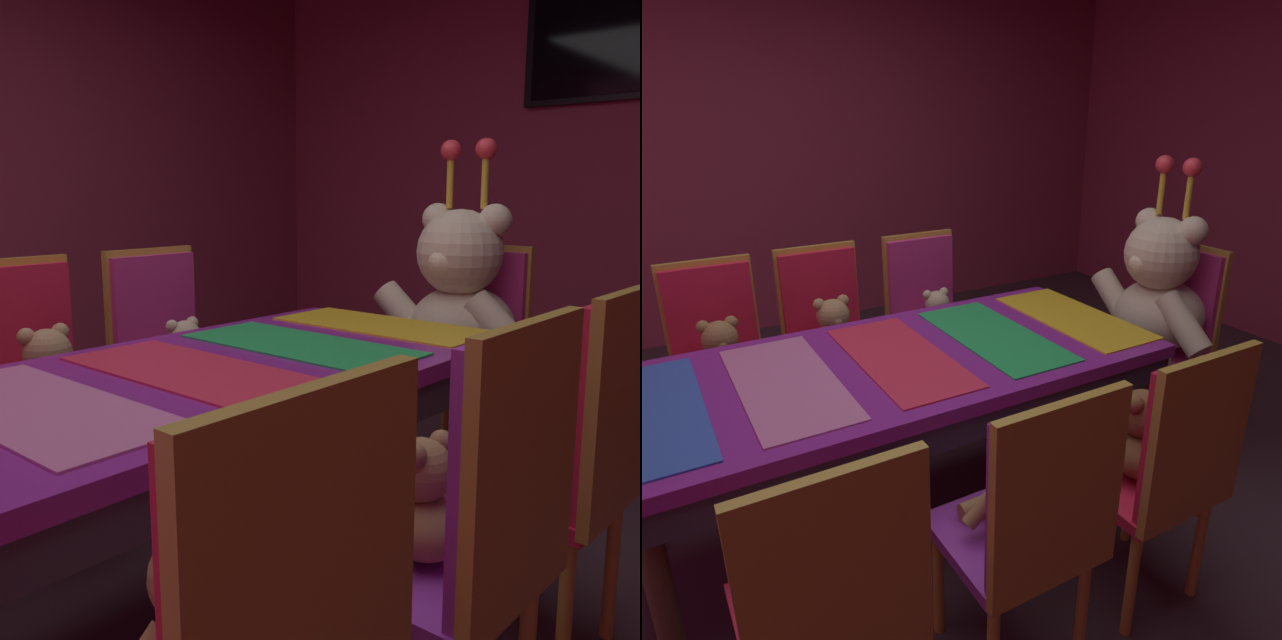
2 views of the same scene
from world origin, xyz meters
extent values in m
plane|color=#3F2D38|center=(0.00, 0.00, 0.00)|extent=(7.90, 7.90, 0.00)
cube|color=#99334C|center=(0.00, 3.20, 1.40)|extent=(5.20, 0.12, 2.80)
cube|color=purple|center=(0.00, 0.00, 0.71)|extent=(0.90, 2.00, 0.05)
cube|color=#33333F|center=(0.00, 0.00, 0.64)|extent=(0.88, 1.96, 0.10)
cylinder|color=#4C3826|center=(0.38, 0.90, 0.34)|extent=(0.07, 0.07, 0.69)
cylinder|color=#4C3826|center=(-0.38, 0.90, 0.34)|extent=(0.07, 0.07, 0.69)
cube|color=pink|center=(0.00, -0.42, 0.74)|extent=(0.77, 0.32, 0.01)
cube|color=#E52D4C|center=(0.00, 0.00, 0.74)|extent=(0.77, 0.32, 0.01)
cube|color=green|center=(0.00, 0.42, 0.74)|extent=(0.77, 0.32, 0.01)
cube|color=yellow|center=(0.00, 0.85, 0.74)|extent=(0.77, 0.32, 0.01)
cube|color=red|center=(-0.73, -0.03, 0.44)|extent=(0.40, 0.40, 0.04)
cube|color=red|center=(-0.91, -0.03, 0.71)|extent=(0.05, 0.38, 0.50)
cube|color=gold|center=(-0.93, -0.03, 0.71)|extent=(0.03, 0.41, 0.55)
cylinder|color=gold|center=(-0.57, 0.13, 0.21)|extent=(0.04, 0.04, 0.42)
cylinder|color=gold|center=(-0.57, -0.19, 0.21)|extent=(0.04, 0.04, 0.42)
cylinder|color=gold|center=(-0.89, 0.13, 0.21)|extent=(0.04, 0.04, 0.42)
ellipsoid|color=tan|center=(-0.73, -0.03, 0.55)|extent=(0.20, 0.20, 0.16)
sphere|color=tan|center=(-0.71, -0.03, 0.69)|extent=(0.16, 0.16, 0.16)
sphere|color=tan|center=(-0.66, -0.03, 0.68)|extent=(0.06, 0.06, 0.06)
sphere|color=tan|center=(-0.73, 0.03, 0.75)|extent=(0.06, 0.06, 0.06)
sphere|color=tan|center=(-0.73, -0.09, 0.75)|extent=(0.06, 0.06, 0.06)
cylinder|color=tan|center=(-0.69, 0.07, 0.56)|extent=(0.05, 0.14, 0.13)
cylinder|color=tan|center=(-0.69, -0.13, 0.56)|extent=(0.05, 0.14, 0.13)
cylinder|color=tan|center=(-0.60, 0.02, 0.49)|extent=(0.07, 0.15, 0.07)
cylinder|color=tan|center=(-0.60, -0.08, 0.49)|extent=(0.07, 0.15, 0.07)
cube|color=#CC338C|center=(-0.73, 0.54, 0.44)|extent=(0.40, 0.40, 0.04)
cube|color=#CC338C|center=(-0.91, 0.54, 0.71)|extent=(0.05, 0.38, 0.50)
cube|color=gold|center=(-0.93, 0.54, 0.71)|extent=(0.03, 0.41, 0.55)
cylinder|color=gold|center=(-0.57, 0.70, 0.21)|extent=(0.04, 0.04, 0.42)
cylinder|color=gold|center=(-0.57, 0.38, 0.21)|extent=(0.04, 0.04, 0.42)
cylinder|color=gold|center=(-0.89, 0.70, 0.21)|extent=(0.04, 0.04, 0.42)
cylinder|color=gold|center=(-0.89, 0.38, 0.21)|extent=(0.04, 0.04, 0.42)
ellipsoid|color=beige|center=(-0.73, 0.54, 0.53)|extent=(0.16, 0.16, 0.13)
sphere|color=beige|center=(-0.71, 0.54, 0.65)|extent=(0.13, 0.13, 0.13)
sphere|color=#FDDCAD|center=(-0.67, 0.54, 0.64)|extent=(0.05, 0.05, 0.05)
sphere|color=beige|center=(-0.73, 0.59, 0.70)|extent=(0.05, 0.05, 0.05)
sphere|color=beige|center=(-0.73, 0.49, 0.70)|extent=(0.05, 0.05, 0.05)
cylinder|color=beige|center=(-0.69, 0.62, 0.55)|extent=(0.05, 0.12, 0.11)
cylinder|color=beige|center=(-0.69, 0.46, 0.55)|extent=(0.05, 0.12, 0.11)
cylinder|color=beige|center=(-0.62, 0.58, 0.49)|extent=(0.06, 0.12, 0.06)
cylinder|color=beige|center=(-0.62, 0.49, 0.49)|extent=(0.06, 0.12, 0.06)
cube|color=red|center=(0.89, -0.55, 0.71)|extent=(0.05, 0.38, 0.50)
cube|color=gold|center=(0.92, -0.55, 0.71)|extent=(0.03, 0.41, 0.55)
sphere|color=#9E7247|center=(0.70, -0.55, 0.67)|extent=(0.14, 0.14, 0.14)
sphere|color=tan|center=(0.65, -0.55, 0.65)|extent=(0.05, 0.05, 0.05)
sphere|color=#9E7247|center=(0.71, -0.60, 0.72)|extent=(0.05, 0.05, 0.05)
sphere|color=#9E7247|center=(0.71, -0.50, 0.72)|extent=(0.05, 0.05, 0.05)
cylinder|color=#9E7247|center=(0.68, -0.46, 0.55)|extent=(0.05, 0.13, 0.12)
cube|color=purple|center=(0.73, 0.02, 0.44)|extent=(0.40, 0.40, 0.04)
cube|color=purple|center=(0.91, 0.02, 0.71)|extent=(0.05, 0.38, 0.50)
cube|color=gold|center=(0.93, 0.02, 0.71)|extent=(0.03, 0.41, 0.55)
cylinder|color=gold|center=(0.57, 0.18, 0.21)|extent=(0.04, 0.04, 0.42)
ellipsoid|color=#9E7247|center=(0.73, 0.02, 0.53)|extent=(0.17, 0.17, 0.13)
sphere|color=#9E7247|center=(0.71, 0.02, 0.65)|extent=(0.13, 0.13, 0.13)
sphere|color=tan|center=(0.67, 0.02, 0.64)|extent=(0.05, 0.05, 0.05)
sphere|color=#9E7247|center=(0.73, -0.03, 0.70)|extent=(0.05, 0.05, 0.05)
sphere|color=#9E7247|center=(0.73, 0.07, 0.70)|extent=(0.05, 0.05, 0.05)
cylinder|color=#9E7247|center=(0.69, -0.06, 0.55)|extent=(0.05, 0.12, 0.11)
cylinder|color=#9E7247|center=(0.69, 0.10, 0.55)|extent=(0.05, 0.12, 0.11)
cylinder|color=#9E7247|center=(0.62, -0.03, 0.49)|extent=(0.06, 0.12, 0.06)
cylinder|color=#9E7247|center=(0.62, 0.06, 0.49)|extent=(0.06, 0.12, 0.06)
cube|color=red|center=(0.72, 0.55, 0.44)|extent=(0.40, 0.40, 0.04)
cube|color=red|center=(0.90, 0.55, 0.71)|extent=(0.05, 0.38, 0.50)
cube|color=gold|center=(0.93, 0.55, 0.71)|extent=(0.03, 0.41, 0.55)
cylinder|color=gold|center=(0.88, 0.71, 0.21)|extent=(0.04, 0.04, 0.42)
cylinder|color=gold|center=(0.88, 0.39, 0.21)|extent=(0.04, 0.04, 0.42)
cylinder|color=gold|center=(0.56, 0.71, 0.21)|extent=(0.04, 0.04, 0.42)
cylinder|color=gold|center=(0.56, 0.39, 0.21)|extent=(0.04, 0.04, 0.42)
ellipsoid|color=brown|center=(0.72, 0.55, 0.55)|extent=(0.20, 0.20, 0.16)
sphere|color=brown|center=(0.71, 0.55, 0.69)|extent=(0.16, 0.16, 0.16)
sphere|color=#99663C|center=(0.65, 0.55, 0.68)|extent=(0.06, 0.06, 0.06)
sphere|color=brown|center=(0.72, 0.49, 0.75)|extent=(0.06, 0.06, 0.06)
sphere|color=brown|center=(0.72, 0.61, 0.75)|extent=(0.06, 0.06, 0.06)
cylinder|color=brown|center=(0.68, 0.45, 0.56)|extent=(0.06, 0.14, 0.13)
cylinder|color=brown|center=(0.68, 0.65, 0.56)|extent=(0.06, 0.14, 0.13)
cylinder|color=brown|center=(0.60, 0.49, 0.49)|extent=(0.07, 0.15, 0.07)
cylinder|color=brown|center=(0.60, 0.60, 0.49)|extent=(0.07, 0.15, 0.07)
cube|color=#CC338C|center=(0.00, 1.42, 0.44)|extent=(0.40, 0.40, 0.04)
cube|color=#CC338C|center=(0.00, 1.60, 0.71)|extent=(0.38, 0.05, 0.50)
cube|color=gold|center=(0.00, 1.62, 0.71)|extent=(0.41, 0.03, 0.55)
cylinder|color=gold|center=(0.16, 1.58, 0.21)|extent=(0.04, 0.04, 0.42)
cylinder|color=gold|center=(0.16, 1.26, 0.21)|extent=(0.04, 0.04, 0.42)
cylinder|color=gold|center=(-0.16, 1.58, 0.21)|extent=(0.04, 0.04, 0.42)
cylinder|color=gold|center=(-0.16, 1.26, 0.21)|extent=(0.04, 0.04, 0.42)
ellipsoid|color=beige|center=(0.00, 1.42, 0.65)|extent=(0.44, 0.44, 0.35)
sphere|color=beige|center=(0.00, 1.38, 0.97)|extent=(0.35, 0.35, 0.35)
sphere|color=#FFF2C8|center=(0.00, 1.26, 0.94)|extent=(0.13, 0.13, 0.13)
sphere|color=beige|center=(0.13, 1.42, 1.10)|extent=(0.13, 0.13, 0.13)
sphere|color=beige|center=(-0.13, 1.42, 1.10)|extent=(0.13, 0.13, 0.13)
cylinder|color=beige|center=(0.22, 1.33, 0.69)|extent=(0.31, 0.12, 0.29)
cylinder|color=beige|center=(-0.22, 1.33, 0.69)|extent=(0.31, 0.12, 0.29)
cylinder|color=beige|center=(0.12, 1.14, 0.53)|extent=(0.33, 0.15, 0.15)
cylinder|color=beige|center=(-0.12, 1.14, 0.53)|extent=(0.33, 0.15, 0.15)
cylinder|color=gold|center=(0.08, 1.42, 1.26)|extent=(0.03, 0.03, 0.23)
sphere|color=#E5333F|center=(0.08, 1.42, 1.37)|extent=(0.08, 0.08, 0.08)
cylinder|color=gold|center=(-0.08, 1.42, 1.26)|extent=(0.03, 0.03, 0.23)
sphere|color=#E5333F|center=(-0.08, 1.42, 1.37)|extent=(0.08, 0.08, 0.08)
cube|color=black|center=(0.00, 3.11, 2.05)|extent=(1.13, 0.05, 0.66)
cube|color=black|center=(0.00, 3.08, 2.05)|extent=(1.04, 0.01, 0.59)
camera|label=1|loc=(1.44, -1.13, 1.20)|focal=39.34mm
camera|label=2|loc=(1.83, -0.79, 1.64)|focal=32.18mm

